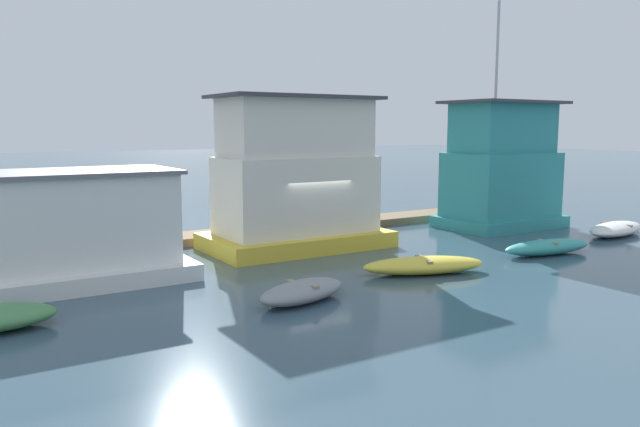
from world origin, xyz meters
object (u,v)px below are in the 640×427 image
object	(u,v)px
houseboat_yellow	(296,179)
dinghy_white	(616,229)
dinghy_grey	(302,291)
dinghy_yellow	(424,265)
houseboat_white	(54,231)
dinghy_teal	(547,247)
houseboat_teal	(501,170)

from	to	relation	value
houseboat_yellow	dinghy_white	bearing A→B (deg)	-20.34
houseboat_yellow	dinghy_grey	xyz separation A→B (m)	(-3.41, -6.23, -2.23)
dinghy_grey	dinghy_white	distance (m)	15.83
dinghy_grey	dinghy_yellow	xyz separation A→B (m)	(4.62, 0.68, -0.01)
houseboat_yellow	dinghy_white	size ratio (longest dim) A/B	1.60
dinghy_yellow	houseboat_yellow	bearing A→B (deg)	102.31
houseboat_white	dinghy_teal	distance (m)	15.79
houseboat_white	dinghy_yellow	bearing A→B (deg)	-25.74
houseboat_yellow	dinghy_yellow	world-z (taller)	houseboat_yellow
houseboat_yellow	dinghy_teal	bearing A→B (deg)	-40.28
houseboat_white	dinghy_yellow	size ratio (longest dim) A/B	1.82
dinghy_grey	houseboat_yellow	bearing A→B (deg)	61.33
dinghy_white	houseboat_yellow	bearing A→B (deg)	159.66
dinghy_grey	dinghy_white	xyz separation A→B (m)	(15.75, 1.65, -0.00)
dinghy_teal	dinghy_white	distance (m)	5.76
dinghy_teal	dinghy_white	bearing A→B (deg)	10.96
houseboat_teal	houseboat_white	bearing A→B (deg)	-178.81
dinghy_teal	dinghy_yellow	bearing A→B (deg)	178.70
houseboat_white	dinghy_grey	bearing A→B (deg)	-47.04
dinghy_white	dinghy_yellow	bearing A→B (deg)	-175.02
dinghy_grey	dinghy_white	size ratio (longest dim) A/B	0.73
dinghy_yellow	dinghy_white	xyz separation A→B (m)	(11.13, 0.97, 0.00)
dinghy_teal	dinghy_white	xyz separation A→B (m)	(5.65, 1.09, -0.00)
houseboat_white	dinghy_grey	xyz separation A→B (m)	(4.92, -5.28, -1.24)
houseboat_teal	dinghy_yellow	size ratio (longest dim) A/B	2.41
houseboat_yellow	houseboat_white	bearing A→B (deg)	-173.51
houseboat_white	dinghy_white	distance (m)	21.02
houseboat_yellow	houseboat_teal	bearing A→B (deg)	-3.26
dinghy_yellow	dinghy_teal	size ratio (longest dim) A/B	1.08
houseboat_yellow	dinghy_white	world-z (taller)	houseboat_yellow
houseboat_teal	dinghy_teal	world-z (taller)	houseboat_teal
dinghy_yellow	dinghy_white	size ratio (longest dim) A/B	0.99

